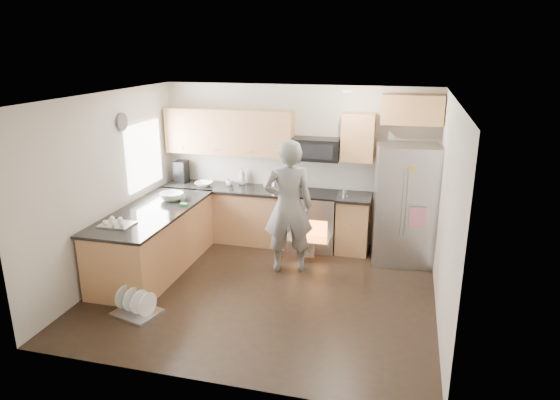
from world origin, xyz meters
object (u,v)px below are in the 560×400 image
(stove_range, at_px, (314,208))
(person, at_px, (288,207))
(refrigerator, at_px, (404,204))
(dish_rack, at_px, (136,307))

(stove_range, xyz_separation_m, person, (-0.19, -0.96, 0.30))
(refrigerator, relative_size, dish_rack, 2.87)
(refrigerator, bearing_deg, dish_rack, -149.07)
(person, bearing_deg, dish_rack, 31.88)
(person, relative_size, dish_rack, 3.09)
(refrigerator, distance_m, dish_rack, 4.08)
(stove_range, relative_size, dish_rack, 2.82)
(stove_range, xyz_separation_m, refrigerator, (1.42, -0.20, 0.23))
(stove_range, bearing_deg, person, -101.23)
(stove_range, distance_m, refrigerator, 1.45)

